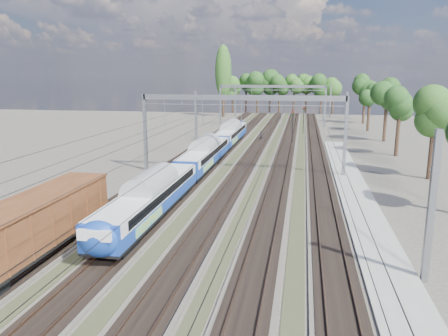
% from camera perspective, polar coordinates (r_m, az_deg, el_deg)
% --- Properties ---
extents(ground, '(220.00, 220.00, 0.00)m').
position_cam_1_polar(ground, '(23.07, -8.83, -17.20)').
color(ground, '#47423A').
rests_on(ground, ground).
extents(track_bed, '(21.00, 130.00, 0.34)m').
position_cam_1_polar(track_bed, '(65.27, 4.07, 2.26)').
color(track_bed, '#47423A').
rests_on(track_bed, ground).
extents(platform, '(3.00, 70.00, 0.30)m').
position_cam_1_polar(platform, '(40.82, 17.12, -4.20)').
color(platform, gray).
rests_on(platform, ground).
extents(catenary, '(25.65, 130.00, 9.00)m').
position_cam_1_polar(catenary, '(72.09, 5.09, 8.22)').
color(catenary, gray).
rests_on(catenary, ground).
extents(tree_belt, '(40.05, 100.11, 11.30)m').
position_cam_1_polar(tree_belt, '(112.24, 10.07, 10.15)').
color(tree_belt, black).
rests_on(tree_belt, ground).
extents(poplar, '(4.40, 4.40, 19.04)m').
position_cam_1_polar(poplar, '(118.88, -0.10, 12.44)').
color(poplar, black).
rests_on(poplar, ground).
extents(emu_train, '(2.69, 56.92, 3.93)m').
position_cam_1_polar(emu_train, '(51.77, -2.58, 2.18)').
color(emu_train, black).
rests_on(emu_train, ground).
extents(freight_boxcar, '(3.05, 14.73, 3.80)m').
position_cam_1_polar(freight_boxcar, '(28.97, -23.79, -6.90)').
color(freight_boxcar, black).
rests_on(freight_boxcar, ground).
extents(worker, '(0.57, 0.71, 1.68)m').
position_cam_1_polar(worker, '(76.13, 4.90, 4.22)').
color(worker, black).
rests_on(worker, ground).
extents(signal_near, '(0.35, 0.32, 5.39)m').
position_cam_1_polar(signal_near, '(73.00, 8.94, 5.82)').
color(signal_near, black).
rests_on(signal_near, ground).
extents(signal_far, '(0.36, 0.33, 5.19)m').
position_cam_1_polar(signal_far, '(85.30, 10.36, 6.58)').
color(signal_far, black).
rests_on(signal_far, ground).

